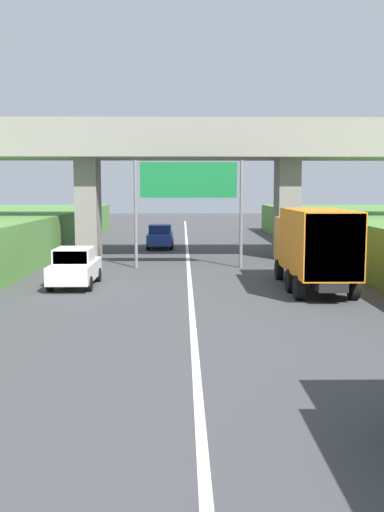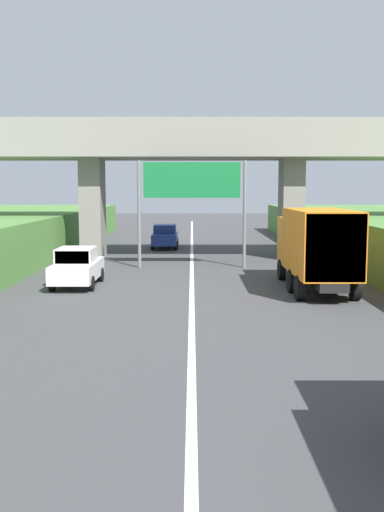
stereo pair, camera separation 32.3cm
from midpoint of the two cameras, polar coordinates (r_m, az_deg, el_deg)
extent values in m
cube|color=white|center=(28.49, 0.33, -1.93)|extent=(0.20, 96.22, 0.01)
cube|color=gray|center=(35.28, 0.28, 10.55)|extent=(40.00, 4.80, 1.10)
cube|color=gray|center=(33.16, 0.30, 12.70)|extent=(40.00, 0.36, 1.10)
cube|color=gray|center=(37.58, 0.26, 11.99)|extent=(40.00, 0.36, 1.10)
cube|color=gray|center=(35.71, -9.57, 4.63)|extent=(1.30, 2.20, 6.09)
cube|color=gray|center=(35.77, 10.10, 4.63)|extent=(1.30, 2.20, 6.09)
cylinder|color=slate|center=(31.11, -4.96, 4.13)|extent=(0.18, 0.18, 5.79)
cylinder|color=slate|center=(31.14, 5.57, 4.13)|extent=(0.18, 0.18, 5.79)
cube|color=#167238|center=(30.97, 0.31, 7.56)|extent=(5.20, 0.12, 1.90)
cube|color=white|center=(30.95, 0.31, 7.56)|extent=(4.89, 0.01, 1.67)
cube|color=black|center=(25.08, 12.41, -1.75)|extent=(1.10, 7.30, 0.36)
cube|color=orange|center=(27.47, 11.31, 1.58)|extent=(2.10, 2.10, 2.10)
cube|color=#2D3842|center=(28.44, 10.93, 2.37)|extent=(1.89, 0.06, 0.90)
cube|color=orange|center=(23.89, 13.03, 1.39)|extent=(2.30, 5.20, 2.60)
cube|color=#AC5B13|center=(21.40, 14.57, 0.75)|extent=(2.21, 0.04, 2.50)
cylinder|color=black|center=(27.45, 9.26, -1.34)|extent=(0.30, 0.96, 0.96)
cylinder|color=black|center=(27.83, 13.21, -1.32)|extent=(0.30, 0.96, 0.96)
cylinder|color=black|center=(22.49, 11.07, -3.15)|extent=(0.30, 0.96, 0.96)
cylinder|color=black|center=(23.00, 16.32, -3.08)|extent=(0.30, 0.96, 0.96)
cylinder|color=black|center=(24.13, 10.31, -2.46)|extent=(0.30, 0.96, 0.96)
cylinder|color=black|center=(24.60, 15.22, -2.42)|extent=(0.30, 0.96, 0.96)
cube|color=#233D9E|center=(41.54, -2.44, 1.75)|extent=(1.76, 4.10, 0.76)
cube|color=#233D9E|center=(41.34, -2.46, 2.70)|extent=(1.56, 1.90, 0.64)
cube|color=#2D3842|center=(40.42, -2.51, 2.61)|extent=(1.44, 0.06, 0.54)
cylinder|color=black|center=(42.88, -3.46, 1.39)|extent=(0.22, 0.64, 0.64)
cylinder|color=black|center=(42.82, -1.27, 1.39)|extent=(0.22, 0.64, 0.64)
cylinder|color=black|center=(40.36, -3.68, 1.06)|extent=(0.22, 0.64, 0.64)
cylinder|color=black|center=(40.29, -1.35, 1.06)|extent=(0.22, 0.64, 0.64)
cube|color=silver|center=(25.76, -10.95, -1.40)|extent=(1.76, 4.10, 0.76)
cube|color=silver|center=(25.53, -11.05, 0.10)|extent=(1.56, 1.90, 0.64)
cube|color=#2D3842|center=(24.63, -11.46, -0.14)|extent=(1.44, 0.06, 0.54)
cylinder|color=black|center=(27.22, -12.12, -1.81)|extent=(0.22, 0.64, 0.64)
cylinder|color=black|center=(26.92, -8.71, -1.83)|extent=(0.22, 0.64, 0.64)
cylinder|color=black|center=(24.77, -13.36, -2.68)|extent=(0.22, 0.64, 0.64)
cylinder|color=black|center=(24.44, -9.61, -2.71)|extent=(0.22, 0.64, 0.64)
camera|label=1|loc=(0.16, -89.53, 0.06)|focal=40.22mm
camera|label=2|loc=(0.16, 90.47, -0.06)|focal=40.22mm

